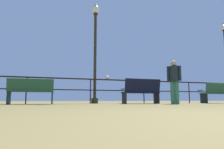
# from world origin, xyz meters

# --- Properties ---
(pier_railing) EXTENTS (19.40, 0.05, 1.02)m
(pier_railing) POSITION_xyz_m (0.00, 7.23, 0.76)
(pier_railing) COLOR black
(pier_railing) RESTS_ON ground_plane
(bench_near_left) EXTENTS (1.49, 0.74, 0.85)m
(bench_near_left) POSITION_xyz_m (-2.20, 6.46, 0.47)
(bench_near_left) COLOR #234F30
(bench_near_left) RESTS_ON ground_plane
(bench_near_right) EXTENTS (1.51, 0.63, 0.98)m
(bench_near_right) POSITION_xyz_m (1.92, 6.45, 0.53)
(bench_near_right) COLOR black
(bench_near_right) RESTS_ON ground_plane
(bench_far_right) EXTENTS (1.53, 0.80, 0.90)m
(bench_far_right) POSITION_xyz_m (5.81, 6.45, 0.50)
(bench_far_right) COLOR #295336
(bench_far_right) RESTS_ON ground_plane
(lamppost_center) EXTENTS (0.34, 0.34, 4.43)m
(lamppost_center) POSITION_xyz_m (0.24, 7.50, 2.55)
(lamppost_center) COLOR #2D2815
(lamppost_center) RESTS_ON ground_plane
(person_by_bench) EXTENTS (0.42, 0.38, 1.62)m
(person_by_bench) POSITION_xyz_m (2.80, 5.50, 0.93)
(person_by_bench) COLOR #35764E
(person_by_bench) RESTS_ON ground_plane
(seagull_on_rail) EXTENTS (0.24, 0.39, 0.19)m
(seagull_on_rail) POSITION_xyz_m (0.73, 7.25, 1.10)
(seagull_on_rail) COLOR silver
(seagull_on_rail) RESTS_ON pier_railing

